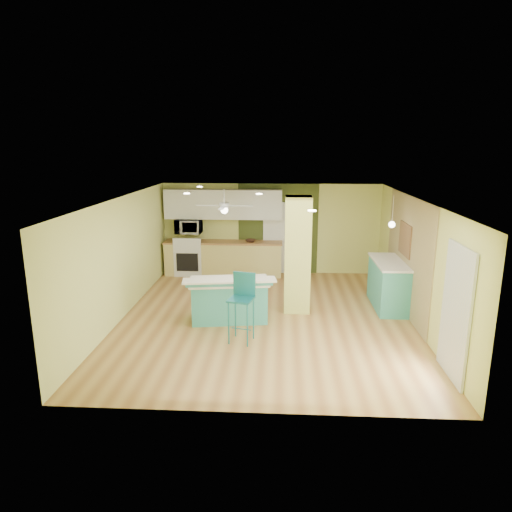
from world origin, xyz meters
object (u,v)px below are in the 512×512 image
Objects in this scene: bar_stool at (243,296)px; fruit_bowl at (251,241)px; canister at (237,278)px; peninsula at (229,299)px; side_counter at (389,284)px.

bar_stool reaches higher than fruit_bowl.
bar_stool is 0.91m from canister.
peninsula is at bearing 152.47° from canister.
peninsula is 6.46× the size of fruit_bowl.
peninsula is at bearing -164.06° from side_counter.
fruit_bowl is 1.59× the size of canister.
fruit_bowl is (-0.15, 4.31, 0.12)m from bar_stool.
side_counter reaches higher than peninsula.
side_counter is 9.04× the size of canister.
side_counter is at bearing -35.86° from fruit_bowl.
bar_stool is (0.36, -0.98, 0.41)m from peninsula.
canister is at bearing 116.49° from bar_stool.
peninsula is 3.38m from fruit_bowl.
side_counter is (3.45, 0.99, 0.08)m from peninsula.
bar_stool is 7.07× the size of canister.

